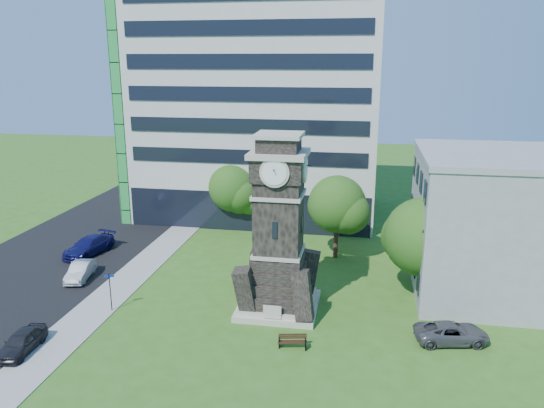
% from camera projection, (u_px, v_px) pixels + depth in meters
% --- Properties ---
extents(ground, '(160.00, 160.00, 0.00)m').
position_uv_depth(ground, '(230.00, 318.00, 35.61)').
color(ground, '#335D1A').
rests_on(ground, ground).
extents(sidewalk, '(3.00, 70.00, 0.06)m').
position_uv_depth(sidewalk, '(129.00, 278.00, 41.98)').
color(sidewalk, gray).
rests_on(sidewalk, ground).
extents(street, '(14.00, 80.00, 0.02)m').
position_uv_depth(street, '(32.00, 271.00, 43.45)').
color(street, black).
rests_on(street, ground).
extents(clock_tower, '(5.40, 5.40, 12.22)m').
position_uv_depth(clock_tower, '(279.00, 236.00, 35.60)').
color(clock_tower, beige).
rests_on(clock_tower, ground).
extents(office_tall, '(26.20, 15.11, 28.60)m').
position_uv_depth(office_tall, '(259.00, 84.00, 56.95)').
color(office_tall, silver).
rests_on(office_tall, ground).
extents(office_low, '(15.20, 12.20, 10.40)m').
position_uv_depth(office_low, '(523.00, 225.00, 38.40)').
color(office_low, '#989B9D').
rests_on(office_low, ground).
extents(car_street_south, '(1.69, 3.85, 1.29)m').
position_uv_depth(car_street_south, '(22.00, 342.00, 31.31)').
color(car_street_south, black).
rests_on(car_street_south, ground).
extents(car_street_mid, '(2.09, 4.17, 1.31)m').
position_uv_depth(car_street_mid, '(81.00, 271.00, 41.80)').
color(car_street_mid, '#A3A6AB').
rests_on(car_street_mid, ground).
extents(car_street_north, '(3.30, 5.65, 1.54)m').
position_uv_depth(car_street_north, '(89.00, 246.00, 47.06)').
color(car_street_north, '#11124C').
rests_on(car_street_north, ground).
extents(car_east_lot, '(4.78, 2.88, 1.24)m').
position_uv_depth(car_east_lot, '(452.00, 333.00, 32.38)').
color(car_east_lot, '#504F54').
rests_on(car_east_lot, ground).
extents(park_bench, '(1.70, 0.45, 0.88)m').
position_uv_depth(park_bench, '(292.00, 341.00, 31.77)').
color(park_bench, black).
rests_on(park_bench, ground).
extents(street_sign, '(0.66, 0.07, 2.75)m').
position_uv_depth(street_sign, '(110.00, 288.00, 36.13)').
color(street_sign, black).
rests_on(street_sign, ground).
extents(tree_nw, '(5.39, 4.90, 6.79)m').
position_uv_depth(tree_nw, '(234.00, 189.00, 53.34)').
color(tree_nw, '#332114').
rests_on(tree_nw, ground).
extents(tree_nc, '(5.02, 4.56, 6.06)m').
position_uv_depth(tree_nc, '(242.00, 194.00, 53.74)').
color(tree_nc, '#332114').
rests_on(tree_nc, ground).
extents(tree_ne, '(5.45, 4.95, 7.30)m').
position_uv_depth(tree_ne, '(338.00, 206.00, 45.32)').
color(tree_ne, '#332114').
rests_on(tree_ne, ground).
extents(tree_east, '(6.16, 5.60, 7.48)m').
position_uv_depth(tree_east, '(424.00, 240.00, 37.38)').
color(tree_east, '#332114').
rests_on(tree_east, ground).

